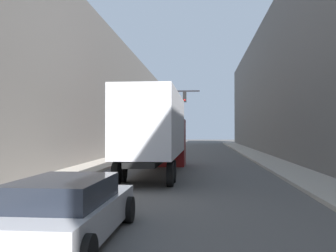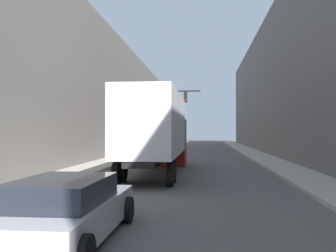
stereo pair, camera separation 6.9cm
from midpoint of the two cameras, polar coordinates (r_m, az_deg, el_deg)
sidewalk_right at (r=31.40m, az=14.36°, el=-4.75°), size 2.23×80.00×0.15m
sidewalk_left at (r=31.76m, az=-6.66°, el=-4.72°), size 2.23×80.00×0.15m
building_right at (r=32.50m, az=21.56°, el=7.00°), size 6.00×80.00×13.26m
building_left at (r=32.97m, az=-13.67°, el=4.96°), size 6.00×80.00×11.09m
semi_truck at (r=19.88m, az=-1.53°, el=-0.60°), size 2.53×11.72×4.13m
sedan_car at (r=8.12m, az=-15.17°, el=-12.32°), size 2.11×4.66×1.31m
traffic_signal_gantry at (r=32.45m, az=-1.60°, el=2.75°), size 5.25×0.35×6.01m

